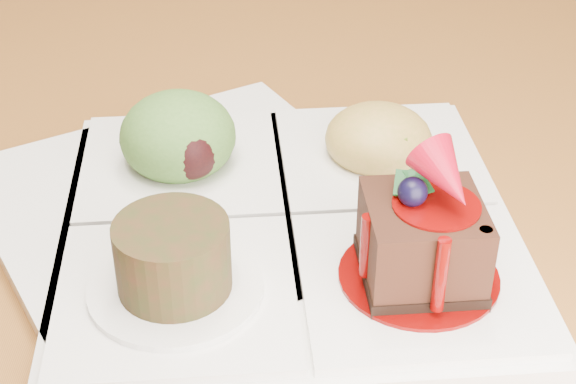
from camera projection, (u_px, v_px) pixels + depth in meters
name	position (u px, v px, depth m)	size (l,w,h in m)	color
dining_table	(189.00, 159.00, 0.79)	(1.00, 1.80, 0.75)	brown
sampler_plate	(284.00, 204.00, 0.57)	(0.38, 0.38, 0.11)	silver
second_plate	(189.00, 206.00, 0.60)	(0.25, 0.25, 0.01)	silver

